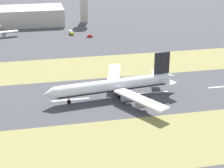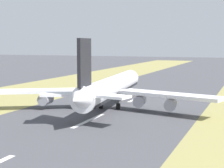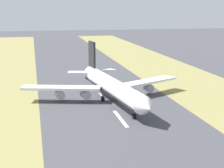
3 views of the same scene
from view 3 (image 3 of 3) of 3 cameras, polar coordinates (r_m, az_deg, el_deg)
ground_plane at (r=135.56m, az=-0.40°, el=-3.15°), size 800.00×800.00×0.00m
grass_median_west at (r=150.89m, az=16.59°, el=-2.09°), size 40.00×600.00×0.01m
centreline_dash_near at (r=195.84m, az=-4.10°, el=1.56°), size 1.20×18.00×0.01m
centreline_dash_mid at (r=157.13m, az=-2.06°, el=-1.03°), size 1.20×18.00×0.01m
centreline_dash_far at (r=119.27m, az=1.29°, el=-5.28°), size 1.20×18.00×0.01m
airplane_main_jet at (r=138.69m, az=-0.26°, el=-0.24°), size 63.63×67.16×20.20m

